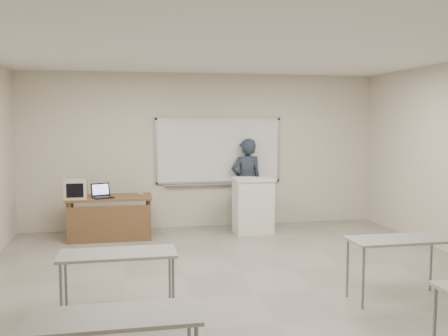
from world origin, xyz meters
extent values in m
cube|color=gray|center=(0.00, 0.00, -0.01)|extent=(7.00, 8.00, 0.01)
cube|color=white|center=(0.30, 3.97, 1.50)|extent=(2.40, 0.03, 1.20)
cube|color=#B7BABC|center=(0.30, 3.97, 2.12)|extent=(2.48, 0.04, 0.04)
cube|color=#B7BABC|center=(0.30, 3.97, 0.88)|extent=(2.48, 0.04, 0.04)
cube|color=#B7BABC|center=(-0.92, 3.97, 1.50)|extent=(0.04, 0.04, 1.28)
cube|color=#B7BABC|center=(1.52, 3.97, 1.50)|extent=(0.04, 0.04, 1.28)
cube|color=#B7BABC|center=(0.30, 3.92, 0.84)|extent=(2.16, 0.07, 0.02)
cube|color=#959591|center=(-1.60, -0.50, 0.71)|extent=(1.20, 0.50, 0.03)
cylinder|color=slate|center=(-2.15, -0.70, 0.35)|extent=(0.03, 0.03, 0.70)
cylinder|color=slate|center=(-1.05, -0.70, 0.35)|extent=(0.03, 0.03, 0.70)
cylinder|color=slate|center=(-2.15, -0.30, 0.35)|extent=(0.03, 0.03, 0.70)
cylinder|color=slate|center=(-1.05, -0.30, 0.35)|extent=(0.03, 0.03, 0.70)
cube|color=#959591|center=(1.60, -0.50, 0.71)|extent=(1.20, 0.50, 0.03)
cylinder|color=slate|center=(1.05, -0.70, 0.35)|extent=(0.03, 0.03, 0.70)
cylinder|color=slate|center=(1.05, -0.30, 0.35)|extent=(0.03, 0.03, 0.70)
cylinder|color=slate|center=(2.15, -0.30, 0.35)|extent=(0.03, 0.03, 0.70)
cube|color=#959591|center=(-1.60, -2.20, 0.71)|extent=(1.20, 0.50, 0.03)
cylinder|color=slate|center=(1.05, -2.00, 0.35)|extent=(0.03, 0.03, 0.70)
cube|color=brown|center=(-1.80, 3.30, 0.73)|extent=(1.48, 0.74, 0.04)
cube|color=brown|center=(-1.80, 2.95, 0.32)|extent=(1.40, 0.03, 0.63)
cylinder|color=#432E11|center=(-2.48, 2.99, 0.35)|extent=(0.06, 0.06, 0.71)
cylinder|color=#432E11|center=(-1.12, 2.99, 0.35)|extent=(0.06, 0.06, 0.71)
cylinder|color=#432E11|center=(-2.48, 3.61, 0.35)|extent=(0.06, 0.06, 0.71)
cylinder|color=#432E11|center=(-1.12, 3.61, 0.35)|extent=(0.06, 0.06, 0.71)
cube|color=silver|center=(0.80, 3.20, 0.49)|extent=(0.69, 0.49, 0.98)
cube|color=silver|center=(0.80, 3.20, 1.00)|extent=(0.73, 0.53, 0.04)
cube|color=#BDAE9F|center=(-2.35, 3.20, 0.92)|extent=(0.35, 0.37, 0.33)
cube|color=#BDAE9F|center=(-2.35, 3.00, 0.92)|extent=(0.37, 0.04, 0.35)
cube|color=black|center=(-2.35, 2.97, 0.92)|extent=(0.28, 0.01, 0.24)
cube|color=black|center=(-1.90, 3.12, 0.76)|extent=(0.33, 0.24, 0.02)
cube|color=black|center=(-1.90, 3.11, 0.77)|extent=(0.27, 0.14, 0.01)
cube|color=black|center=(-1.90, 3.27, 0.88)|extent=(0.33, 0.07, 0.23)
cube|color=#9EAEF2|center=(-1.90, 3.26, 0.88)|extent=(0.28, 0.05, 0.18)
ellipsoid|color=#ADAFB6|center=(-1.25, 3.35, 0.77)|extent=(0.10, 0.08, 0.04)
cube|color=#BDAE9F|center=(0.65, 3.28, 1.03)|extent=(0.47, 0.25, 0.02)
imported|color=black|center=(0.83, 3.85, 0.87)|extent=(0.68, 0.49, 1.74)
camera|label=1|loc=(-1.50, -5.67, 2.09)|focal=40.00mm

